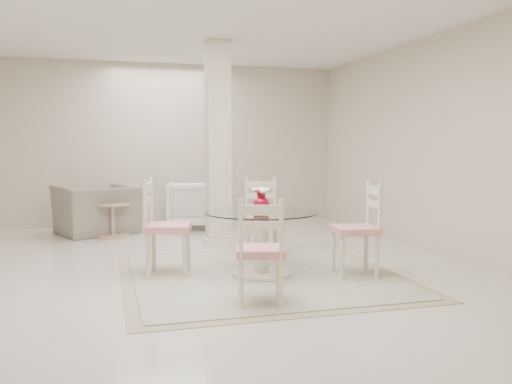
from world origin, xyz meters
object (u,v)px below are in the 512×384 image
object	(u,v)px
armchair_white	(194,205)
dining_chair_south	(260,243)
dining_chair_east	(362,222)
recliner_taupe	(98,210)
side_table	(113,221)
dining_chair_north	(262,211)
red_vase	(261,199)
column	(218,144)
dining_chair_west	(161,219)
dining_table	(261,243)

from	to	relation	value
armchair_white	dining_chair_south	bearing A→B (deg)	101.43
dining_chair_east	recliner_taupe	xyz separation A→B (m)	(-2.61, 3.49, -0.20)
dining_chair_east	side_table	world-z (taller)	dining_chair_east
dining_chair_east	dining_chair_north	size ratio (longest dim) A/B	1.03
dining_chair_east	side_table	size ratio (longest dim) A/B	2.17
red_vase	dining_chair_south	xyz separation A→B (m)	(-0.29, -0.97, -0.26)
column	red_vase	distance (m)	1.90
red_vase	column	bearing A→B (deg)	92.36
dining_chair_west	dining_chair_south	bearing A→B (deg)	-137.76
red_vase	dining_chair_west	distance (m)	1.04
dining_chair_east	armchair_white	xyz separation A→B (m)	(-1.12, 3.71, -0.19)
red_vase	dining_chair_east	bearing A→B (deg)	-16.16
dining_chair_east	dining_chair_south	bearing A→B (deg)	-52.38
armchair_white	side_table	world-z (taller)	armchair_white
dining_table	dining_chair_east	distance (m)	1.04
dining_table	dining_chair_north	xyz separation A→B (m)	(0.29, 0.98, 0.21)
dining_table	dining_chair_north	bearing A→B (deg)	73.67
column	dining_chair_north	distance (m)	1.21
dining_chair_west	dining_table	bearing A→B (deg)	-92.94
column	dining_table	world-z (taller)	column
dining_chair_north	dining_chair_south	size ratio (longest dim) A/B	1.05
column	dining_table	size ratio (longest dim) A/B	2.33
column	red_vase	xyz separation A→B (m)	(0.07, -1.81, -0.56)
dining_chair_west	recliner_taupe	bearing A→B (deg)	26.11
dining_chair_west	recliner_taupe	xyz separation A→B (m)	(-0.65, 2.92, -0.22)
dining_table	red_vase	size ratio (longest dim) A/B	4.66
dining_chair_south	armchair_white	world-z (taller)	dining_chair_south
column	armchair_white	size ratio (longest dim) A/B	3.27
column	dining_chair_east	xyz separation A→B (m)	(1.05, -2.10, -0.78)
red_vase	side_table	xyz separation A→B (m)	(-1.43, 2.84, -0.56)
dining_chair_west	red_vase	bearing A→B (deg)	-92.94
dining_table	side_table	world-z (taller)	dining_table
red_vase	dining_table	bearing A→B (deg)	161.57
dining_table	red_vase	world-z (taller)	red_vase
red_vase	dining_chair_west	bearing A→B (deg)	163.54
recliner_taupe	red_vase	bearing A→B (deg)	93.77
column	dining_chair_north	xyz separation A→B (m)	(0.36, -0.84, -0.80)
dining_table	dining_chair_west	distance (m)	1.05
column	side_table	bearing A→B (deg)	142.73
dining_chair_south	column	bearing A→B (deg)	-80.63
red_vase	dining_chair_east	distance (m)	1.04
red_vase	dining_chair_north	xyz separation A→B (m)	(0.29, 0.98, -0.24)
column	side_table	size ratio (longest dim) A/B	5.44
dining_chair_north	recliner_taupe	distance (m)	2.95
dining_chair_east	side_table	bearing A→B (deg)	-133.35
dining_chair_east	armchair_white	size ratio (longest dim) A/B	1.30
dining_table	armchair_white	distance (m)	3.43
red_vase	dining_chair_south	world-z (taller)	dining_chair_south
dining_chair_west	column	bearing A→B (deg)	-17.22
dining_chair_south	side_table	world-z (taller)	dining_chair_south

